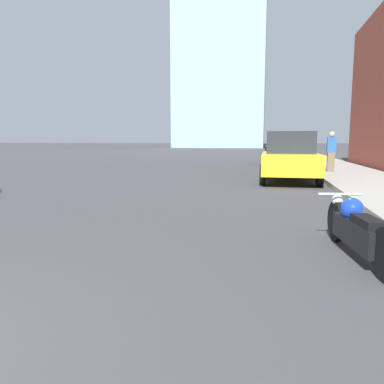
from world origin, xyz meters
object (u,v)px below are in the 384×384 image
at_px(motorcycle, 357,229).
at_px(parked_car_yellow, 289,157).
at_px(pedestrian, 331,151).
at_px(parked_car_black, 279,150).

distance_m(motorcycle, parked_car_yellow, 8.87).
xyz_separation_m(motorcycle, parked_car_yellow, (-0.35, 8.85, 0.52)).
height_order(motorcycle, parked_car_yellow, parked_car_yellow).
xyz_separation_m(motorcycle, pedestrian, (1.52, 11.80, 0.66)).
bearing_deg(parked_car_yellow, parked_car_black, 90.44).
relative_size(parked_car_yellow, parked_car_black, 0.95).
bearing_deg(parked_car_black, pedestrian, -75.86).
distance_m(motorcycle, parked_car_black, 19.75).
distance_m(parked_car_black, pedestrian, 8.17).
relative_size(parked_car_yellow, pedestrian, 2.49).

